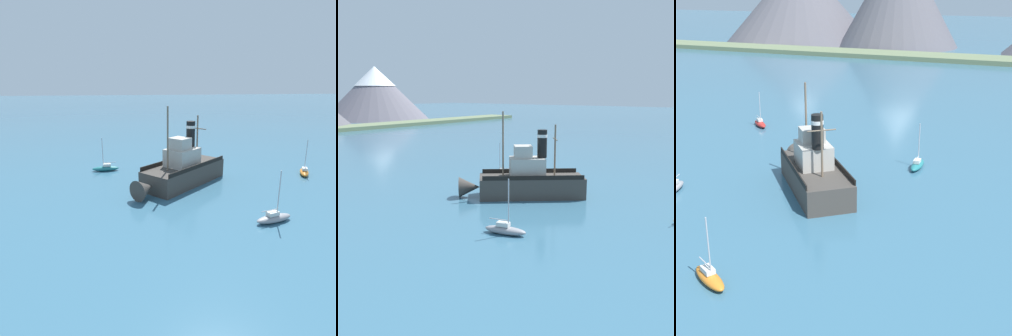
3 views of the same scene
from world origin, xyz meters
The scene contains 5 objects.
ground_plane centered at (0.00, 0.00, 0.00)m, with size 600.00×600.00×0.00m, color #38667F.
old_tugboat centered at (0.04, -0.28, 1.83)m, with size 11.79×13.24×9.90m.
sailboat_grey centered at (-12.02, -6.26, 0.43)m, with size 1.90×3.95×4.90m.
sailboat_teal centered at (7.85, 9.26, 0.43)m, with size 1.13×3.81×4.90m.
sailboat_orange centered at (0.94, -18.13, 0.43)m, with size 3.84×2.84×4.90m.
Camera 1 is at (-35.07, 7.89, 12.35)m, focal length 32.00 mm.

